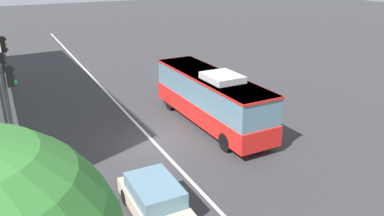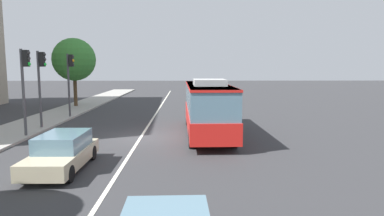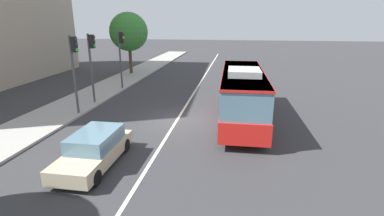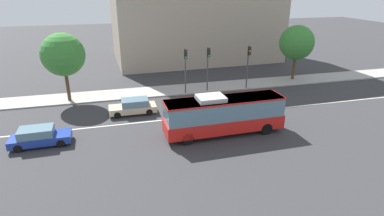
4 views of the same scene
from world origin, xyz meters
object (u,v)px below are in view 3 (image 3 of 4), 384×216
Objects in this scene: sedan_beige at (95,149)px; traffic_light_near_corner at (74,62)px; traffic_light_mid_block at (121,50)px; street_tree_kerbside_centre at (129,32)px; transit_bus at (242,92)px; traffic_light_far_corner at (92,57)px.

traffic_light_near_corner reaches higher than sedan_beige.
traffic_light_mid_block is 0.74× the size of street_tree_kerbside_centre.
transit_bus is at bearing -138.35° from street_tree_kerbside_centre.
traffic_light_near_corner is at bearing -88.78° from traffic_light_mid_block.
traffic_light_mid_block is at bearing -164.29° from street_tree_kerbside_centre.
transit_bus is 1.93× the size of traffic_light_near_corner.
traffic_light_far_corner reaches higher than transit_bus.
sedan_beige is at bearing -71.31° from traffic_light_mid_block.
traffic_light_far_corner is at bearing 78.33° from transit_bus.
sedan_beige is at bearing 136.31° from transit_bus.
traffic_light_far_corner is (-4.84, 0.24, 0.00)m from traffic_light_mid_block.
sedan_beige is 0.87× the size of traffic_light_far_corner.
traffic_light_mid_block is 4.84m from traffic_light_far_corner.
traffic_light_near_corner is 1.00× the size of traffic_light_mid_block.
sedan_beige is (-6.92, 6.36, -1.09)m from transit_bus.
transit_bus is 2.23× the size of sedan_beige.
traffic_light_mid_block is (6.87, 10.65, 1.75)m from transit_bus.
traffic_light_near_corner is (-0.66, 10.67, 1.75)m from transit_bus.
traffic_light_mid_block is at bearing 56.07° from transit_bus.
traffic_light_mid_block reaches higher than sedan_beige.
traffic_light_near_corner is 7.52m from traffic_light_mid_block.
street_tree_kerbside_centre is (12.30, 1.86, 1.31)m from traffic_light_far_corner.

